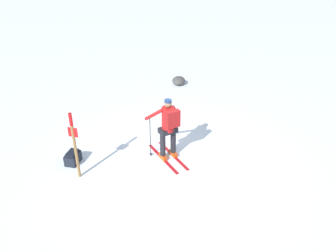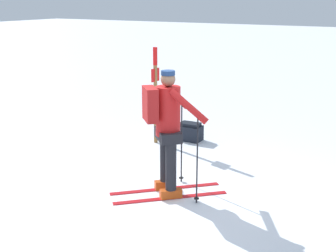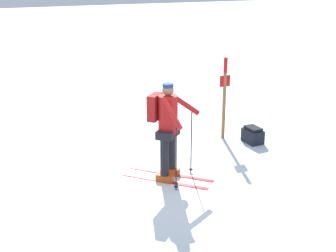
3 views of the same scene
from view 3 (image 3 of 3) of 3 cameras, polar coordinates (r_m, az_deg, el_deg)
name	(u,v)px [view 3 (image 3 of 3)]	position (r m, az deg, el deg)	size (l,w,h in m)	color
ground_plane	(162,185)	(8.18, -0.75, -7.24)	(80.00, 80.00, 0.00)	white
skier	(167,125)	(8.08, -0.14, 0.17)	(1.44, 1.42, 1.74)	red
dropped_backpack	(253,135)	(10.22, 10.29, -1.10)	(0.46, 0.32, 0.35)	black
trail_marker	(225,91)	(10.12, 6.91, 4.23)	(0.08, 0.24, 1.80)	olive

